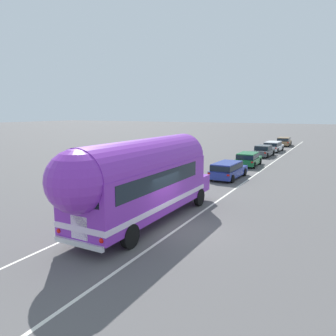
{
  "coord_description": "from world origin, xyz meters",
  "views": [
    {
      "loc": [
        6.5,
        -13.2,
        5.38
      ],
      "look_at": [
        -1.86,
        2.56,
        2.35
      ],
      "focal_mm": 35.39,
      "sensor_mm": 36.0,
      "label": 1
    }
  ],
  "objects": [
    {
      "name": "ground_plane",
      "position": [
        0.0,
        0.0,
        0.0
      ],
      "size": [
        300.0,
        300.0,
        0.0
      ],
      "primitive_type": "plane",
      "color": "#565454"
    },
    {
      "name": "lane_markings",
      "position": [
        -1.69,
        12.0,
        0.0
      ],
      "size": [
        3.8,
        80.0,
        0.01
      ],
      "color": "silver",
      "rests_on": "ground"
    },
    {
      "name": "painted_bus",
      "position": [
        -1.84,
        -0.3,
        2.3
      ],
      "size": [
        2.68,
        11.5,
        4.12
      ],
      "color": "purple",
      "rests_on": "ground"
    },
    {
      "name": "car_lead",
      "position": [
        -1.61,
        12.52,
        0.79
      ],
      "size": [
        2.03,
        4.74,
        1.37
      ],
      "color": "navy",
      "rests_on": "ground"
    },
    {
      "name": "car_second",
      "position": [
        -1.77,
        19.62,
        0.78
      ],
      "size": [
        2.05,
        4.35,
        1.37
      ],
      "color": "#196633",
      "rests_on": "ground"
    },
    {
      "name": "car_third",
      "position": [
        -2.01,
        27.79,
        0.74
      ],
      "size": [
        2.04,
        4.62,
        1.37
      ],
      "color": "#474C51",
      "rests_on": "ground"
    },
    {
      "name": "car_fourth",
      "position": [
        -1.94,
        33.69,
        0.79
      ],
      "size": [
        2.14,
        4.79,
        1.37
      ],
      "color": "white",
      "rests_on": "ground"
    },
    {
      "name": "car_fifth",
      "position": [
        -1.88,
        42.45,
        0.79
      ],
      "size": [
        2.12,
        4.61,
        1.37
      ],
      "color": "olive",
      "rests_on": "ground"
    }
  ]
}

